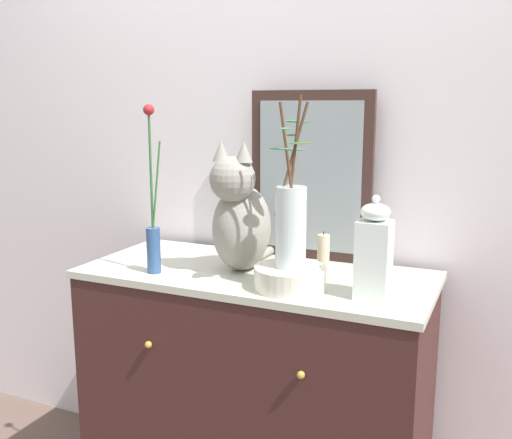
{
  "coord_description": "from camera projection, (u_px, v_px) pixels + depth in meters",
  "views": [
    {
      "loc": [
        0.78,
        -1.74,
        1.5
      ],
      "look_at": [
        0.0,
        0.0,
        1.12
      ],
      "focal_mm": 40.73,
      "sensor_mm": 36.0,
      "label": 1
    }
  ],
  "objects": [
    {
      "name": "wall_back",
      "position": [
        292.0,
        158.0,
        2.21
      ],
      "size": [
        4.4,
        0.08,
        2.6
      ],
      "primitive_type": "cube",
      "color": "silver",
      "rests_on": "ground_plane"
    },
    {
      "name": "sideboard",
      "position": [
        256.0,
        398.0,
        2.07
      ],
      "size": [
        1.19,
        0.54,
        0.94
      ],
      "color": "#3D1F1D",
      "rests_on": "ground_plane"
    },
    {
      "name": "mirror_leaning",
      "position": [
        310.0,
        176.0,
        2.09
      ],
      "size": [
        0.45,
        0.03,
        0.61
      ],
      "color": "#3B2420",
      "rests_on": "sideboard"
    },
    {
      "name": "cat_sitting",
      "position": [
        241.0,
        217.0,
        1.96
      ],
      "size": [
        0.2,
        0.45,
        0.45
      ],
      "color": "gray",
      "rests_on": "sideboard"
    },
    {
      "name": "vase_slim_green",
      "position": [
        153.0,
        229.0,
        1.94
      ],
      "size": [
        0.07,
        0.05,
        0.56
      ],
      "color": "#315085",
      "rests_on": "sideboard"
    },
    {
      "name": "bowl_porcelain",
      "position": [
        290.0,
        278.0,
        1.79
      ],
      "size": [
        0.22,
        0.22,
        0.07
      ],
      "primitive_type": "cylinder",
      "color": "silver",
      "rests_on": "sideboard"
    },
    {
      "name": "vase_glass_clear",
      "position": [
        291.0,
        221.0,
        1.75
      ],
      "size": [
        0.11,
        0.24,
        0.52
      ],
      "color": "silver",
      "rests_on": "bowl_porcelain"
    },
    {
      "name": "jar_lidded_porcelain",
      "position": [
        374.0,
        252.0,
        1.68
      ],
      "size": [
        0.1,
        0.1,
        0.31
      ],
      "color": "white",
      "rests_on": "sideboard"
    },
    {
      "name": "candle_pillar",
      "position": [
        323.0,
        255.0,
        1.93
      ],
      "size": [
        0.04,
        0.04,
        0.15
      ],
      "color": "beige",
      "rests_on": "sideboard"
    }
  ]
}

